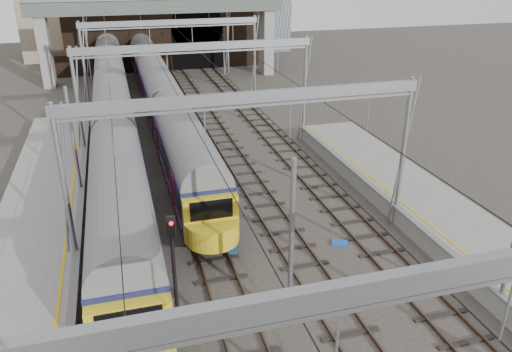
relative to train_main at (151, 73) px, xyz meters
name	(u,v)px	position (x,y,z in m)	size (l,w,h in m)	color
tracks	(220,187)	(2.00, -23.42, -2.40)	(14.40, 80.00, 0.22)	#4C3828
overhead_line	(197,63)	(2.00, -16.93, 4.14)	(16.80, 80.00, 8.00)	gray
retaining_wall	(168,34)	(3.40, 13.51, 1.91)	(28.00, 2.75, 9.00)	#312015
overbridge	(160,15)	(2.00, 7.58, 4.84)	(28.00, 3.00, 9.25)	gray
train_main	(151,73)	(0.00, 0.00, 0.00)	(2.70, 62.36, 4.67)	black
train_second	(111,88)	(-4.00, -5.43, 0.08)	(2.83, 65.44, 4.86)	black
signal_near_left	(173,254)	(-2.21, -34.88, 0.52)	(0.37, 0.46, 4.63)	black
equip_cover_b	(228,250)	(0.84, -30.68, -2.38)	(0.82, 0.58, 0.10)	blue
equip_cover_c	(339,243)	(6.41, -31.60, -2.38)	(0.79, 0.55, 0.09)	blue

